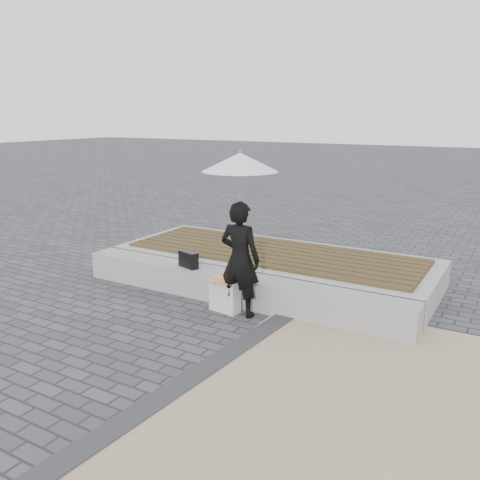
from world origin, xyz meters
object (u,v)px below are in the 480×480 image
Objects in this scene: seating_ledge at (234,287)px; woman at (240,259)px; parasol at (240,162)px; canvas_tote at (225,296)px; handbag at (188,260)px.

seating_ledge is 3.34× the size of woman.
woman is 1.26× the size of parasol.
canvas_tote is at bearing -77.27° from seating_ledge.
parasol reaches higher than woman.
canvas_tote is at bearing -0.05° from woman.
seating_ledge is 11.58× the size of canvas_tote.
parasol reaches higher than canvas_tote.
handbag reaches higher than seating_ledge.
parasol is (0.31, -0.38, 1.77)m from seating_ledge.
woman reaches higher than handbag.
parasol is 1.77m from canvas_tote.
woman is 3.46× the size of canvas_tote.
seating_ledge is 4.20× the size of parasol.
woman is at bearing 0.56° from handbag.
handbag is at bearing 163.71° from parasol.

